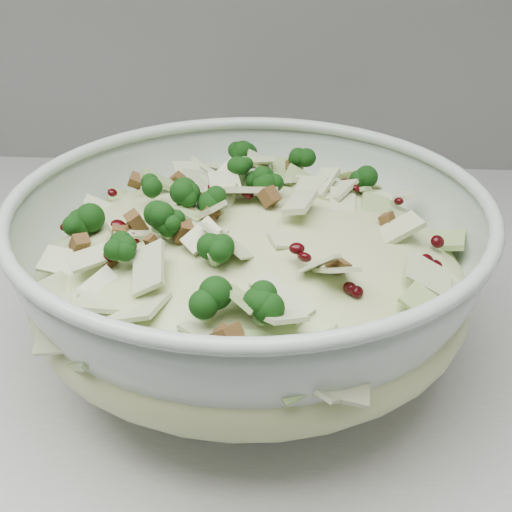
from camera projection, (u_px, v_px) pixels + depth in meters
The scene contains 2 objects.
mixing_bowl at pixel (250, 277), 0.50m from camera, with size 0.33×0.33×0.13m.
salad at pixel (250, 251), 0.49m from camera, with size 0.38×0.38×0.13m.
Camera 1 is at (-0.64, 1.18, 1.23)m, focal length 50.00 mm.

